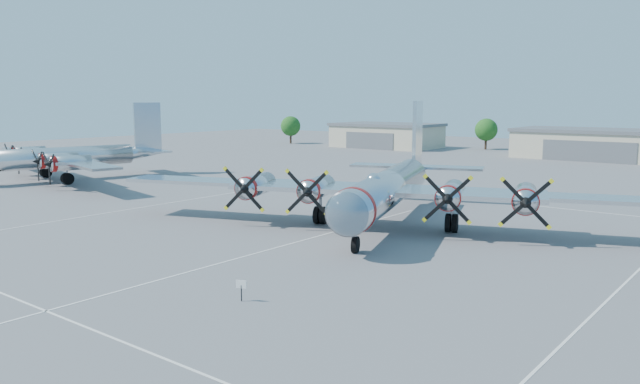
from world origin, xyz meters
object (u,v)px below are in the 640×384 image
Objects in this scene: hangar_west at (387,135)px; info_placard at (241,286)px; hangar_center at (599,144)px; tree_west at (486,130)px; tree_far_west at (291,126)px; main_bomber_b29 at (389,223)px; bomber_west at (69,180)px.

info_placard is (51.68, -96.69, -1.90)m from hangar_west.
hangar_west is 45.00m from hangar_center.
tree_west is (-25.00, 8.04, 1.51)m from hangar_center.
tree_west is at bearing 14.93° from tree_far_west.
hangar_center is 73.84m from main_bomber_b29.
main_bomber_b29 is 49.41m from bomber_west.
hangar_west is 0.79× the size of hangar_center.
main_bomber_b29 reaches higher than bomber_west.
bomber_west is (-49.40, -1.21, 0.00)m from main_bomber_b29.
bomber_west is at bearing -105.35° from tree_west.
hangar_center is at bearing -0.00° from hangar_west.
tree_far_west is 46.57m from tree_west.
info_placard is (76.68, -92.73, -3.41)m from tree_far_west.
hangar_center reaches higher than bomber_west.
main_bomber_b29 is at bearing -88.75° from hangar_center.
bomber_west is at bearing -122.51° from hangar_center.
hangar_west is at bearing 99.64° from info_placard.
bomber_west reaches higher than info_placard.
tree_far_west reaches higher than bomber_west.
hangar_center is at bearing 71.43° from main_bomber_b29.
bomber_west is at bearing -92.13° from hangar_west.
tree_far_west is 0.17× the size of bomber_west.
tree_west reaches higher than info_placard.
tree_far_west is at bearing -176.76° from hangar_center.
hangar_west is 109.65m from info_placard.
hangar_west reaches higher than main_bomber_b29.
info_placard is (5.07, -22.92, 0.81)m from main_bomber_b29.
info_placard is (54.47, -21.71, 0.81)m from bomber_west.
hangar_west is at bearing 9.01° from tree_far_west.
main_bomber_b29 is (26.61, -81.81, -4.22)m from tree_west.
main_bomber_b29 is at bearing -44.27° from tree_far_west.
hangar_west reaches higher than info_placard.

